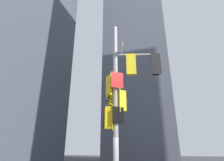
# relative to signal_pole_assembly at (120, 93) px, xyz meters

# --- Properties ---
(building_mid_block) EXTENTS (12.40, 12.40, 48.27)m
(building_mid_block) POSITION_rel_signal_pole_assembly_xyz_m (-3.06, 27.60, 19.48)
(building_mid_block) COLOR slate
(building_mid_block) RESTS_ON ground
(signal_pole_assembly) EXTENTS (3.25, 2.27, 8.38)m
(signal_pole_assembly) POSITION_rel_signal_pole_assembly_xyz_m (0.00, 0.00, 0.00)
(signal_pole_assembly) COLOR #9EA0A3
(signal_pole_assembly) RESTS_ON ground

